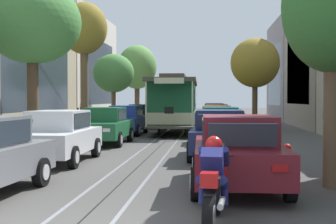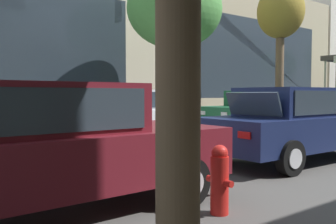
% 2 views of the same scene
% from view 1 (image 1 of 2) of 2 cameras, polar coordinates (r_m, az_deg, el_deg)
% --- Properties ---
extents(ground_plane, '(160.00, 160.00, 0.00)m').
position_cam_1_polar(ground_plane, '(24.94, 0.35, -2.88)').
color(ground_plane, '#4C4947').
extents(trolley_track_rails, '(1.14, 54.50, 0.01)m').
position_cam_1_polar(trolley_track_rails, '(27.58, 0.80, -2.44)').
color(trolley_track_rails, gray).
rests_on(trolley_track_rails, ground).
extents(building_facade_left, '(5.18, 46.20, 9.77)m').
position_cam_1_polar(building_facade_left, '(31.18, -18.80, 5.88)').
color(building_facade_left, '#BCAD93').
rests_on(building_facade_left, ground).
extents(parked_car_white_second_left, '(2.01, 4.37, 1.58)m').
position_cam_1_polar(parked_car_white_second_left, '(14.95, -13.13, -2.83)').
color(parked_car_white_second_left, silver).
rests_on(parked_car_white_second_left, ground).
extents(parked_car_green_mid_left, '(2.00, 4.36, 1.58)m').
position_cam_1_polar(parked_car_green_mid_left, '(20.48, -7.63, -1.62)').
color(parked_car_green_mid_left, '#1E6038').
rests_on(parked_car_green_mid_left, ground).
extents(parked_car_blue_fourth_left, '(2.07, 4.39, 1.58)m').
position_cam_1_polar(parked_car_blue_fourth_left, '(25.90, -5.10, -0.95)').
color(parked_car_blue_fourth_left, '#233D93').
rests_on(parked_car_blue_fourth_left, ground).
extents(parked_car_black_fifth_left, '(2.05, 4.38, 1.58)m').
position_cam_1_polar(parked_car_black_fifth_left, '(31.85, -3.13, -0.48)').
color(parked_car_black_fifth_left, black).
rests_on(parked_car_black_fifth_left, ground).
extents(parked_car_maroon_near_right, '(2.06, 4.39, 1.58)m').
position_cam_1_polar(parked_car_maroon_near_right, '(10.35, 8.37, -4.75)').
color(parked_car_maroon_near_right, maroon).
rests_on(parked_car_maroon_near_right, ground).
extents(parked_car_navy_second_right, '(2.06, 4.39, 1.58)m').
position_cam_1_polar(parked_car_navy_second_right, '(15.59, 6.23, -2.62)').
color(parked_car_navy_second_right, '#19234C').
rests_on(parked_car_navy_second_right, ground).
extents(parked_car_teal_mid_right, '(2.06, 4.39, 1.58)m').
position_cam_1_polar(parked_car_teal_mid_right, '(21.23, 6.29, -1.51)').
color(parked_car_teal_mid_right, '#196B70').
rests_on(parked_car_teal_mid_right, ground).
extents(parked_car_yellow_fourth_right, '(2.09, 4.40, 1.58)m').
position_cam_1_polar(parked_car_yellow_fourth_right, '(26.11, 5.92, -0.93)').
color(parked_car_yellow_fourth_right, gold).
rests_on(parked_car_yellow_fourth_right, ground).
extents(parked_car_red_fifth_right, '(2.12, 4.41, 1.58)m').
position_cam_1_polar(parked_car_red_fifth_right, '(31.95, 5.90, -0.48)').
color(parked_car_red_fifth_right, red).
rests_on(parked_car_red_fifth_right, ground).
extents(parked_car_navy_sixth_right, '(2.10, 4.40, 1.58)m').
position_cam_1_polar(parked_car_navy_sixth_right, '(36.95, 5.68, -0.20)').
color(parked_car_navy_sixth_right, '#19234C').
rests_on(parked_car_navy_sixth_right, ground).
extents(parked_car_navy_far_right, '(2.11, 4.41, 1.58)m').
position_cam_1_polar(parked_car_navy_far_right, '(42.29, 5.57, 0.02)').
color(parked_car_navy_far_right, '#19234C').
rests_on(parked_car_navy_far_right, ground).
extents(street_tree_kerb_left_second, '(3.74, 3.97, 6.53)m').
position_cam_1_polar(street_tree_kerb_left_second, '(19.30, -16.04, 10.25)').
color(street_tree_kerb_left_second, brown).
rests_on(street_tree_kerb_left_second, ground).
extents(street_tree_kerb_left_mid, '(2.44, 2.24, 7.02)m').
position_cam_1_polar(street_tree_kerb_left_mid, '(25.52, -10.08, 9.53)').
color(street_tree_kerb_left_mid, brown).
rests_on(street_tree_kerb_left_mid, ground).
extents(street_tree_kerb_left_fourth, '(2.94, 2.40, 5.16)m').
position_cam_1_polar(street_tree_kerb_left_fourth, '(34.07, -6.58, 4.60)').
color(street_tree_kerb_left_fourth, brown).
rests_on(street_tree_kerb_left_fourth, ground).
extents(street_tree_kerb_left_far, '(3.44, 3.67, 6.70)m').
position_cam_1_polar(street_tree_kerb_left_far, '(41.97, -3.75, 5.38)').
color(street_tree_kerb_left_far, brown).
rests_on(street_tree_kerb_left_far, ground).
extents(street_tree_kerb_right_near, '(2.20, 2.31, 5.40)m').
position_cam_1_polar(street_tree_kerb_right_near, '(11.06, 19.28, 11.60)').
color(street_tree_kerb_right_near, brown).
rests_on(street_tree_kerb_right_near, ground).
extents(street_tree_kerb_right_second, '(2.93, 3.04, 5.60)m').
position_cam_1_polar(street_tree_kerb_right_second, '(28.93, 10.44, 5.80)').
color(street_tree_kerb_right_second, brown).
rests_on(street_tree_kerb_right_second, ground).
extents(cable_car_trolley, '(2.73, 9.16, 3.28)m').
position_cam_1_polar(cable_car_trolley, '(27.43, 0.79, 1.00)').
color(cable_car_trolley, '#1E5B38').
rests_on(cable_car_trolley, ground).
extents(motorcycle_with_rider, '(0.59, 1.99, 1.37)m').
position_cam_1_polar(motorcycle_with_rider, '(7.27, 5.49, -8.63)').
color(motorcycle_with_rider, black).
rests_on(motorcycle_with_rider, ground).
extents(pedestrian_on_left_pavement, '(0.55, 0.41, 1.74)m').
position_cam_1_polar(pedestrian_on_left_pavement, '(27.93, -10.34, -0.40)').
color(pedestrian_on_left_pavement, slate).
rests_on(pedestrian_on_left_pavement, ground).
extents(fire_hydrant, '(0.40, 0.22, 0.84)m').
position_cam_1_polar(fire_hydrant, '(12.04, 14.16, -5.69)').
color(fire_hydrant, red).
rests_on(fire_hydrant, ground).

